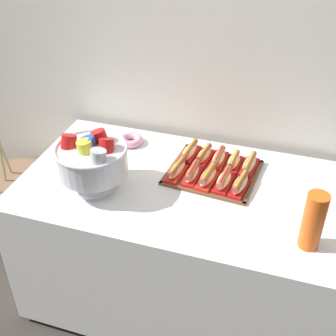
{
  "coord_description": "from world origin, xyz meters",
  "views": [
    {
      "loc": [
        0.41,
        -1.57,
        1.98
      ],
      "look_at": [
        -0.08,
        -0.02,
        0.86
      ],
      "focal_mm": 47.74,
      "sensor_mm": 36.0,
      "label": 1
    }
  ],
  "objects_px": {
    "serving_tray": "(213,173)",
    "hot_dog_5": "(189,152)",
    "punch_bowl": "(92,159)",
    "hot_dog_6": "(204,155)",
    "hot_dog_0": "(177,170)",
    "hot_dog_4": "(240,184)",
    "hot_dog_7": "(219,158)",
    "floor_vase": "(23,205)",
    "cup_stack": "(313,221)",
    "hot_dog_1": "(192,173)",
    "buffet_table": "(185,243)",
    "donut": "(131,140)",
    "hot_dog_8": "(234,162)",
    "hot_dog_9": "(249,165)",
    "hot_dog_2": "(208,177)",
    "hot_dog_3": "(224,180)"
  },
  "relations": [
    {
      "from": "hot_dog_3",
      "to": "hot_dog_7",
      "type": "bearing_deg",
      "value": 109.83
    },
    {
      "from": "serving_tray",
      "to": "hot_dog_7",
      "type": "distance_m",
      "value": 0.09
    },
    {
      "from": "serving_tray",
      "to": "punch_bowl",
      "type": "bearing_deg",
      "value": -150.3
    },
    {
      "from": "hot_dog_0",
      "to": "hot_dog_9",
      "type": "distance_m",
      "value": 0.34
    },
    {
      "from": "floor_vase",
      "to": "hot_dog_6",
      "type": "relative_size",
      "value": 5.84
    },
    {
      "from": "hot_dog_1",
      "to": "hot_dog_9",
      "type": "xyz_separation_m",
      "value": [
        0.24,
        0.15,
        0.0
      ]
    },
    {
      "from": "hot_dog_2",
      "to": "hot_dog_6",
      "type": "distance_m",
      "value": 0.18
    },
    {
      "from": "hot_dog_8",
      "to": "donut",
      "type": "distance_m",
      "value": 0.56
    },
    {
      "from": "hot_dog_4",
      "to": "punch_bowl",
      "type": "relative_size",
      "value": 0.56
    },
    {
      "from": "hot_dog_4",
      "to": "hot_dog_7",
      "type": "distance_m",
      "value": 0.22
    },
    {
      "from": "hot_dog_0",
      "to": "cup_stack",
      "type": "bearing_deg",
      "value": -24.76
    },
    {
      "from": "hot_dog_2",
      "to": "punch_bowl",
      "type": "relative_size",
      "value": 0.57
    },
    {
      "from": "hot_dog_0",
      "to": "cup_stack",
      "type": "height_order",
      "value": "cup_stack"
    },
    {
      "from": "hot_dog_4",
      "to": "hot_dog_9",
      "type": "height_order",
      "value": "same"
    },
    {
      "from": "hot_dog_0",
      "to": "hot_dog_1",
      "type": "height_order",
      "value": "same"
    },
    {
      "from": "hot_dog_2",
      "to": "hot_dog_7",
      "type": "relative_size",
      "value": 1.03
    },
    {
      "from": "hot_dog_6",
      "to": "hot_dog_0",
      "type": "bearing_deg",
      "value": -119.06
    },
    {
      "from": "hot_dog_1",
      "to": "hot_dog_7",
      "type": "distance_m",
      "value": 0.18
    },
    {
      "from": "serving_tray",
      "to": "hot_dog_6",
      "type": "distance_m",
      "value": 0.12
    },
    {
      "from": "floor_vase",
      "to": "hot_dog_5",
      "type": "height_order",
      "value": "floor_vase"
    },
    {
      "from": "hot_dog_1",
      "to": "hot_dog_7",
      "type": "height_order",
      "value": "same"
    },
    {
      "from": "serving_tray",
      "to": "donut",
      "type": "bearing_deg",
      "value": 163.98
    },
    {
      "from": "hot_dog_4",
      "to": "hot_dog_5",
      "type": "xyz_separation_m",
      "value": [
        -0.29,
        0.19,
        -0.0
      ]
    },
    {
      "from": "hot_dog_1",
      "to": "punch_bowl",
      "type": "bearing_deg",
      "value": -153.64
    },
    {
      "from": "hot_dog_6",
      "to": "hot_dog_8",
      "type": "bearing_deg",
      "value": -4.62
    },
    {
      "from": "hot_dog_4",
      "to": "punch_bowl",
      "type": "distance_m",
      "value": 0.66
    },
    {
      "from": "floor_vase",
      "to": "cup_stack",
      "type": "relative_size",
      "value": 4.18
    },
    {
      "from": "hot_dog_4",
      "to": "cup_stack",
      "type": "height_order",
      "value": "cup_stack"
    },
    {
      "from": "hot_dog_0",
      "to": "hot_dog_3",
      "type": "bearing_deg",
      "value": -4.62
    },
    {
      "from": "hot_dog_6",
      "to": "hot_dog_9",
      "type": "relative_size",
      "value": 0.94
    },
    {
      "from": "hot_dog_8",
      "to": "punch_bowl",
      "type": "xyz_separation_m",
      "value": [
        -0.56,
        -0.35,
        0.12
      ]
    },
    {
      "from": "hot_dog_9",
      "to": "punch_bowl",
      "type": "bearing_deg",
      "value": -151.61
    },
    {
      "from": "hot_dog_6",
      "to": "buffet_table",
      "type": "bearing_deg",
      "value": -96.16
    },
    {
      "from": "floor_vase",
      "to": "hot_dog_7",
      "type": "relative_size",
      "value": 5.72
    },
    {
      "from": "buffet_table",
      "to": "donut",
      "type": "relative_size",
      "value": 11.79
    },
    {
      "from": "serving_tray",
      "to": "hot_dog_5",
      "type": "xyz_separation_m",
      "value": [
        -0.14,
        0.09,
        0.03
      ]
    },
    {
      "from": "floor_vase",
      "to": "hot_dog_9",
      "type": "distance_m",
      "value": 1.47
    },
    {
      "from": "serving_tray",
      "to": "hot_dog_8",
      "type": "distance_m",
      "value": 0.12
    },
    {
      "from": "serving_tray",
      "to": "hot_dog_1",
      "type": "distance_m",
      "value": 0.12
    },
    {
      "from": "floor_vase",
      "to": "hot_dog_0",
      "type": "xyz_separation_m",
      "value": [
        1.04,
        -0.13,
        0.58
      ]
    },
    {
      "from": "hot_dog_0",
      "to": "cup_stack",
      "type": "distance_m",
      "value": 0.68
    },
    {
      "from": "buffet_table",
      "to": "hot_dog_2",
      "type": "xyz_separation_m",
      "value": [
        0.09,
        0.05,
        0.4
      ]
    },
    {
      "from": "hot_dog_1",
      "to": "hot_dog_5",
      "type": "bearing_deg",
      "value": 109.83
    },
    {
      "from": "hot_dog_6",
      "to": "hot_dog_7",
      "type": "bearing_deg",
      "value": -4.62
    },
    {
      "from": "cup_stack",
      "to": "buffet_table",
      "type": "bearing_deg",
      "value": 157.91
    },
    {
      "from": "floor_vase",
      "to": "cup_stack",
      "type": "bearing_deg",
      "value": -14.17
    },
    {
      "from": "serving_tray",
      "to": "hot_dog_6",
      "type": "height_order",
      "value": "hot_dog_6"
    },
    {
      "from": "hot_dog_4",
      "to": "hot_dog_8",
      "type": "xyz_separation_m",
      "value": [
        -0.06,
        0.17,
        -0.0
      ]
    },
    {
      "from": "hot_dog_3",
      "to": "hot_dog_7",
      "type": "relative_size",
      "value": 0.95
    },
    {
      "from": "hot_dog_4",
      "to": "hot_dog_5",
      "type": "height_order",
      "value": "hot_dog_4"
    }
  ]
}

